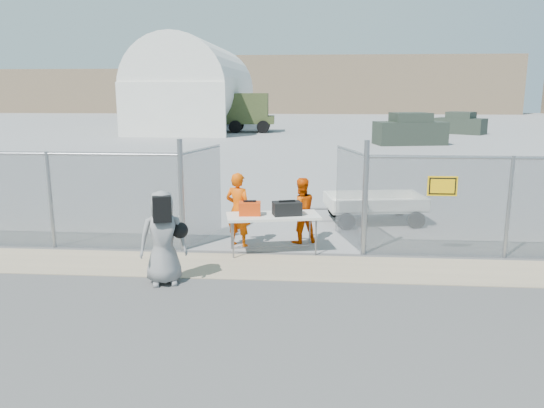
# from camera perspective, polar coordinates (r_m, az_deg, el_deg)

# --- Properties ---
(ground) EXTENTS (160.00, 160.00, 0.00)m
(ground) POSITION_cam_1_polar(r_m,az_deg,el_deg) (9.92, -0.92, -8.65)
(ground) COLOR #3F3F3F
(tarmac_inside) EXTENTS (160.00, 80.00, 0.01)m
(tarmac_inside) POSITION_cam_1_polar(r_m,az_deg,el_deg) (51.36, 3.54, 8.11)
(tarmac_inside) COLOR gray
(tarmac_inside) RESTS_ON ground
(dirt_strip) EXTENTS (44.00, 1.60, 0.01)m
(dirt_strip) POSITION_cam_1_polar(r_m,az_deg,el_deg) (10.85, -0.42, -6.76)
(dirt_strip) COLOR tan
(dirt_strip) RESTS_ON ground
(distant_hills) EXTENTS (140.00, 6.00, 9.00)m
(distant_hills) POSITION_cam_1_polar(r_m,az_deg,el_deg) (87.34, 7.38, 12.59)
(distant_hills) COLOR #7F684F
(distant_hills) RESTS_ON ground
(chain_link_fence) EXTENTS (40.00, 0.20, 2.20)m
(chain_link_fence) POSITION_cam_1_polar(r_m,az_deg,el_deg) (11.52, 0.00, 0.00)
(chain_link_fence) COLOR gray
(chain_link_fence) RESTS_ON ground
(quonset_hangar) EXTENTS (9.00, 18.00, 8.00)m
(quonset_hangar) POSITION_cam_1_polar(r_m,az_deg,el_deg) (50.43, -8.16, 12.48)
(quonset_hangar) COLOR white
(quonset_hangar) RESTS_ON ground
(folding_table) EXTENTS (2.14, 1.24, 0.86)m
(folding_table) POSITION_cam_1_polar(r_m,az_deg,el_deg) (11.70, 0.10, -3.21)
(folding_table) COLOR silver
(folding_table) RESTS_ON ground
(orange_bag) EXTENTS (0.49, 0.35, 0.29)m
(orange_bag) POSITION_cam_1_polar(r_m,az_deg,el_deg) (11.54, -2.40, -0.49)
(orange_bag) COLOR #E63D0B
(orange_bag) RESTS_ON folding_table
(black_duffel) EXTENTS (0.68, 0.50, 0.29)m
(black_duffel) POSITION_cam_1_polar(r_m,az_deg,el_deg) (11.54, 1.62, -0.49)
(black_duffel) COLOR black
(black_duffel) RESTS_ON folding_table
(security_worker_left) EXTENTS (0.73, 0.61, 1.71)m
(security_worker_left) POSITION_cam_1_polar(r_m,az_deg,el_deg) (12.10, -3.65, -0.62)
(security_worker_left) COLOR #EC5102
(security_worker_left) RESTS_ON ground
(security_worker_right) EXTENTS (0.92, 0.82, 1.55)m
(security_worker_right) POSITION_cam_1_polar(r_m,az_deg,el_deg) (12.38, 3.11, -0.71)
(security_worker_right) COLOR #EC5102
(security_worker_right) RESTS_ON ground
(visitor) EXTENTS (0.99, 0.79, 1.75)m
(visitor) POSITION_cam_1_polar(r_m,az_deg,el_deg) (9.92, -11.64, -3.58)
(visitor) COLOR gray
(visitor) RESTS_ON ground
(utility_trailer) EXTENTS (3.58, 2.22, 0.81)m
(utility_trailer) POSITION_cam_1_polar(r_m,az_deg,el_deg) (14.63, 10.95, -0.41)
(utility_trailer) COLOR silver
(utility_trailer) RESTS_ON ground
(military_truck) EXTENTS (7.14, 2.97, 3.34)m
(military_truck) POSITION_cam_1_polar(r_m,az_deg,el_deg) (46.81, -4.12, 9.76)
(military_truck) COLOR #3D4823
(military_truck) RESTS_ON ground
(parked_vehicle_near) EXTENTS (4.88, 2.93, 2.06)m
(parked_vehicle_near) POSITION_cam_1_polar(r_m,az_deg,el_deg) (36.75, 14.62, 7.80)
(parked_vehicle_near) COLOR #2C352B
(parked_vehicle_near) RESTS_ON ground
(parked_vehicle_mid) EXTENTS (4.26, 3.70, 1.78)m
(parked_vehicle_mid) POSITION_cam_1_polar(r_m,az_deg,el_deg) (47.42, 19.60, 8.19)
(parked_vehicle_mid) COLOR #2C352B
(parked_vehicle_mid) RESTS_ON ground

